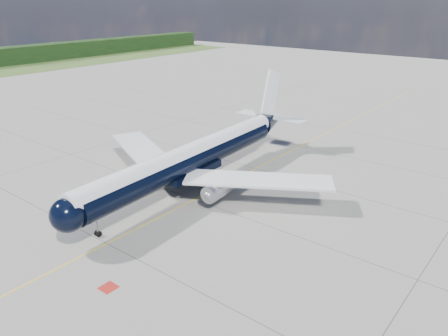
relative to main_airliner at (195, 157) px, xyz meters
The scene contains 4 objects.
ground 17.12m from the main_airliner, 78.54° to the left, with size 320.00×320.00×0.00m, color gray.
taxiway_centerline 12.50m from the main_airliner, 73.65° to the left, with size 0.16×160.00×0.01m, color yellow.
red_marking 26.26m from the main_airliner, 67.06° to the right, with size 1.60×1.60×0.01m, color maroon.
main_airliner is the anchor object (origin of this frame).
Camera 1 is at (37.54, -30.59, 26.29)m, focal length 35.00 mm.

